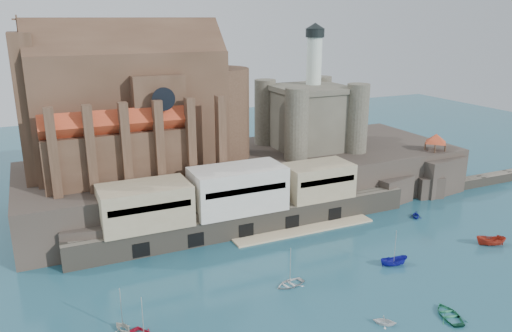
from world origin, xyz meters
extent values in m
plane|color=#1B495A|center=(0.00, 0.00, 0.00)|extent=(300.00, 300.00, 0.00)
cube|color=#2A231F|center=(0.00, 40.00, 5.00)|extent=(100.00, 34.00, 10.00)
cube|color=#2A231F|center=(-38.00, 23.50, 3.00)|extent=(9.00, 5.00, 6.00)
cube|color=#2A231F|center=(-22.00, 23.50, 3.00)|extent=(9.00, 5.00, 6.00)
cube|color=#2A231F|center=(-5.00, 23.50, 3.00)|extent=(9.00, 5.00, 6.00)
cube|color=#2A231F|center=(12.00, 23.50, 3.00)|extent=(9.00, 5.00, 6.00)
cube|color=#2A231F|center=(28.00, 23.50, 3.00)|extent=(9.00, 5.00, 6.00)
cube|color=#615A4D|center=(-8.00, 22.50, 2.25)|extent=(70.00, 6.00, 4.50)
cube|color=#D0B68A|center=(2.00, 18.00, 0.15)|extent=(30.00, 4.00, 0.40)
cube|color=black|center=(-30.00, 19.60, 1.60)|extent=(3.00, 0.40, 2.60)
cube|color=black|center=(-20.00, 19.60, 1.60)|extent=(3.00, 0.40, 2.60)
cube|color=black|center=(-10.00, 19.60, 1.60)|extent=(3.00, 0.40, 2.60)
cube|color=black|center=(0.00, 19.60, 1.60)|extent=(3.00, 0.40, 2.60)
cube|color=black|center=(10.00, 19.60, 1.60)|extent=(3.00, 0.40, 2.60)
cube|color=tan|center=(-28.00, 23.50, 8.25)|extent=(16.00, 9.00, 7.50)
cube|color=beige|center=(-10.00, 23.50, 8.75)|extent=(18.00, 9.00, 8.50)
cube|color=tan|center=(8.00, 23.50, 8.00)|extent=(14.00, 8.00, 7.00)
cube|color=#452E20|center=(-26.00, 42.00, 22.00)|extent=(38.00, 14.00, 24.00)
cube|color=#452E20|center=(-26.00, 42.00, 34.00)|extent=(38.00, 13.01, 13.01)
cylinder|color=#452E20|center=(-7.00, 42.00, 20.00)|extent=(14.00, 14.00, 20.00)
cube|color=#452E20|center=(-22.00, 42.00, 20.00)|extent=(10.00, 20.00, 20.00)
cube|color=#452E20|center=(-30.00, 32.50, 15.00)|extent=(28.00, 5.00, 10.00)
cube|color=#452E20|center=(-30.00, 51.50, 15.00)|extent=(28.00, 5.00, 10.00)
cube|color=#B33A1E|center=(-30.00, 32.50, 21.60)|extent=(28.00, 5.66, 5.66)
cube|color=#B33A1E|center=(-30.00, 51.50, 21.60)|extent=(28.00, 5.66, 5.66)
cube|color=#452E20|center=(-45.00, 42.00, 24.00)|extent=(4.00, 10.00, 28.00)
cylinder|color=black|center=(-22.00, 29.95, 26.00)|extent=(4.40, 0.30, 4.40)
cube|color=#452E20|center=(-42.00, 29.50, 18.00)|extent=(1.60, 2.20, 16.00)
cube|color=#452E20|center=(-35.80, 29.50, 18.00)|extent=(1.60, 2.20, 16.00)
cube|color=#452E20|center=(-29.60, 29.50, 18.00)|extent=(1.60, 2.20, 16.00)
cube|color=#452E20|center=(-23.40, 29.50, 18.00)|extent=(1.60, 2.20, 16.00)
cube|color=#452E20|center=(-17.20, 29.50, 18.00)|extent=(1.60, 2.20, 16.00)
cube|color=#452E20|center=(-11.00, 29.50, 18.00)|extent=(1.60, 2.20, 16.00)
cube|color=#4B473B|center=(16.00, 41.00, 17.00)|extent=(16.00, 16.00, 14.00)
cube|color=#4B473B|center=(16.00, 41.00, 24.40)|extent=(17.00, 17.00, 1.20)
cylinder|color=#4B473B|center=(8.00, 33.00, 18.00)|extent=(5.20, 5.20, 16.00)
cylinder|color=#4B473B|center=(24.00, 33.00, 18.00)|extent=(5.20, 5.20, 16.00)
cylinder|color=#4B473B|center=(8.00, 49.00, 18.00)|extent=(5.20, 5.20, 16.00)
cylinder|color=#4B473B|center=(24.00, 49.00, 18.00)|extent=(5.20, 5.20, 16.00)
cylinder|color=silver|center=(18.00, 43.00, 30.00)|extent=(3.60, 3.60, 12.00)
cylinder|color=black|center=(18.00, 43.00, 37.00)|extent=(4.40, 4.40, 2.00)
cone|color=black|center=(18.00, 43.00, 38.60)|extent=(4.60, 4.60, 1.40)
cube|color=#2A231F|center=(42.00, 26.00, 4.35)|extent=(12.00, 10.00, 8.70)
cube|color=#2A231F|center=(38.00, 23.00, 2.50)|extent=(6.00, 5.00, 5.00)
cube|color=#2A231F|center=(47.00, 28.00, 3.00)|extent=(5.00, 4.00, 6.00)
cube|color=#452E20|center=(42.00, 26.00, 8.85)|extent=(4.20, 4.20, 0.30)
cylinder|color=#452E20|center=(40.40, 24.40, 10.30)|extent=(0.36, 0.36, 3.20)
cylinder|color=#452E20|center=(43.60, 24.40, 10.30)|extent=(0.36, 0.36, 3.20)
cylinder|color=#452E20|center=(40.40, 27.60, 10.30)|extent=(0.36, 0.36, 3.20)
cylinder|color=#452E20|center=(43.60, 27.60, 10.30)|extent=(0.36, 0.36, 3.20)
pyramid|color=#B33A1E|center=(42.00, 26.00, 13.00)|extent=(6.40, 6.40, 2.20)
cube|color=#615A4D|center=(66.00, 24.00, 0.00)|extent=(40.00, 3.00, 2.40)
imported|color=silver|center=(-3.81, -14.01, 0.00)|extent=(3.06, 3.17, 3.18)
imported|color=#161798|center=(8.57, -0.88, 0.00)|extent=(2.21, 2.17, 4.86)
imported|color=#22714F|center=(5.80, -16.27, 0.00)|extent=(4.22, 2.28, 5.68)
imported|color=beige|center=(-36.83, -0.40, 0.00)|extent=(3.27, 2.70, 3.27)
imported|color=#A92D1B|center=(30.00, -2.17, 0.00)|extent=(2.80, 2.77, 5.56)
imported|color=silver|center=(-10.67, 0.66, 0.00)|extent=(1.68, 3.69, 4.99)
imported|color=#141B93|center=(26.66, 14.00, 0.00)|extent=(3.27, 3.10, 3.26)
camera|label=1|loc=(-44.67, -60.74, 40.71)|focal=35.00mm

